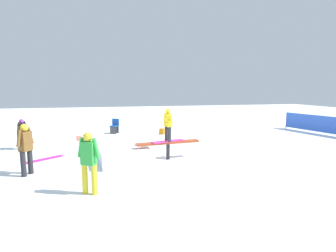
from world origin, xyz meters
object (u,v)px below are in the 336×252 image
main_rider_on_rail (168,126)px  bystander_black (22,132)px  bystander_green (89,160)px  backpack_on_snow (162,131)px  rail_feature (168,144)px  loose_snowboard_coral (79,138)px  loose_snowboard_magenta (44,159)px  bystander_brown (26,147)px  folding_chair (115,127)px

main_rider_on_rail → bystander_black: 6.69m
bystander_green → backpack_on_snow: 9.11m
rail_feature → loose_snowboard_coral: (-3.72, 5.15, -0.58)m
main_rider_on_rail → bystander_black: (-5.91, 3.10, -0.54)m
rail_feature → loose_snowboard_coral: size_ratio=1.66×
rail_feature → bystander_black: bystander_black is taller
backpack_on_snow → loose_snowboard_coral: bearing=-134.0°
loose_snowboard_magenta → backpack_on_snow: (5.57, 4.47, 0.16)m
rail_feature → loose_snowboard_magenta: rail_feature is taller
bystander_green → bystander_black: bystander_green is taller
rail_feature → backpack_on_snow: bearing=73.7°
bystander_brown → backpack_on_snow: bearing=-15.0°
rail_feature → bystander_green: bearing=-141.0°
bystander_black → loose_snowboard_magenta: bystander_black is taller
main_rider_on_rail → bystander_green: main_rider_on_rail is taller
bystander_brown → loose_snowboard_magenta: bearing=24.0°
bystander_green → loose_snowboard_coral: bystander_green is taller
bystander_green → folding_chair: bearing=-64.7°
bystander_brown → loose_snowboard_magenta: size_ratio=1.10×
rail_feature → backpack_on_snow: 5.62m
main_rider_on_rail → loose_snowboard_magenta: bearing=151.5°
bystander_green → loose_snowboard_magenta: bearing=-32.5°
main_rider_on_rail → loose_snowboard_coral: bearing=110.1°
bystander_black → folding_chair: 5.33m
bystander_black → backpack_on_snow: 7.29m
backpack_on_snow → bystander_black: bearing=-119.1°
bystander_green → main_rider_on_rail: bearing=-103.3°
loose_snowboard_magenta → folding_chair: folding_chair is taller
backpack_on_snow → folding_chair: bearing=-157.7°
loose_snowboard_coral → folding_chair: bearing=116.1°
folding_chair → backpack_on_snow: 2.91m
bystander_green → folding_chair: bystander_green is taller
folding_chair → backpack_on_snow: size_ratio=2.59×
folding_chair → bystander_brown: bearing=-85.6°
main_rider_on_rail → backpack_on_snow: 5.72m
rail_feature → bystander_black: (-5.91, 3.10, 0.18)m
main_rider_on_rail → loose_snowboard_magenta: main_rider_on_rail is taller
rail_feature → bystander_green: (-2.72, -2.78, 0.31)m
main_rider_on_rail → backpack_on_snow: bearing=64.5°
loose_snowboard_coral → bystander_brown: bearing=-17.9°
bystander_green → bystander_black: (-3.18, 5.89, -0.13)m
main_rider_on_rail → bystander_brown: (-4.72, -0.78, -0.40)m
bystander_black → loose_snowboard_magenta: 2.54m
loose_snowboard_magenta → backpack_on_snow: backpack_on_snow is taller
bystander_brown → bystander_black: (-1.18, 3.89, -0.14)m
main_rider_on_rail → loose_snowboard_coral: size_ratio=0.88×
rail_feature → bystander_black: size_ratio=1.82×
bystander_green → bystander_brown: bearing=-13.9°
main_rider_on_rail → backpack_on_snow: main_rider_on_rail is taller
bystander_green → loose_snowboard_magenta: size_ratio=1.09×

